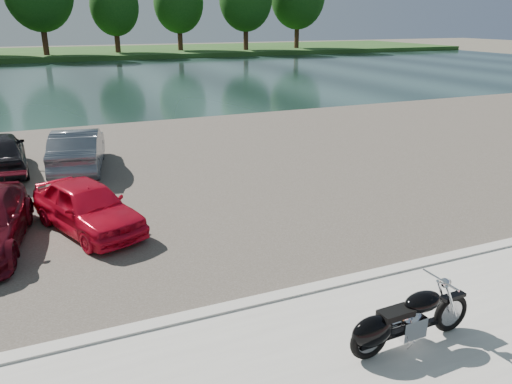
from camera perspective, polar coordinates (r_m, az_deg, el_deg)
ground at (r=8.46m, az=13.07°, el=-17.66°), size 200.00×200.00×0.00m
kerb at (r=9.81m, az=6.19°, el=-11.13°), size 60.00×0.30×0.14m
parking_lot at (r=17.59m, az=-8.16°, el=2.59°), size 60.00×18.00×0.04m
river at (r=45.80m, az=-18.06°, el=12.09°), size 120.00×40.00×0.00m
far_bank at (r=77.58m, az=-20.63°, el=14.63°), size 120.00×24.00×0.60m
motorcycle at (r=8.30m, az=16.25°, el=-14.06°), size 2.33×0.75×1.05m
car_4 at (r=12.86m, az=-18.73°, el=-1.55°), size 2.75×3.97×1.26m
car_9 at (r=18.19m, az=-19.69°, el=4.61°), size 2.23×4.55×1.43m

